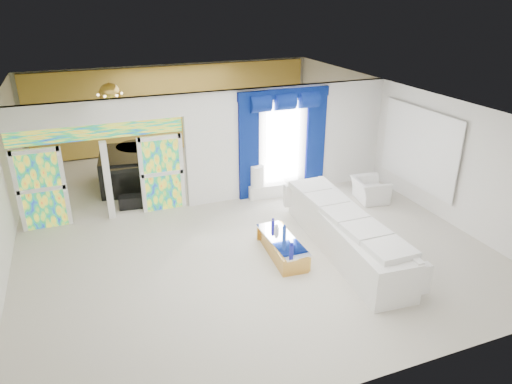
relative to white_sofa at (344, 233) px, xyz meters
name	(u,v)px	position (x,y,z in m)	size (l,w,h in m)	color
floor	(228,216)	(-1.85, 2.56, -0.42)	(12.00, 12.00, 0.00)	#B7AF9E
dividing_wall	(289,140)	(0.30, 3.56, 1.08)	(5.70, 0.18, 3.00)	white
dividing_header	(95,112)	(-4.70, 3.56, 2.31)	(4.30, 0.18, 0.55)	white
stained_panel_left	(42,189)	(-6.12, 3.56, 0.58)	(0.95, 0.04, 2.00)	#994C3F
stained_panel_right	(162,173)	(-3.27, 3.56, 0.58)	(0.95, 0.04, 2.00)	#994C3F
stained_transom	(97,132)	(-4.70, 3.56, 1.83)	(4.00, 0.05, 0.35)	#994C3F
window_pane	(283,144)	(0.05, 3.46, 1.03)	(1.00, 0.02, 2.30)	white
blue_drape_left	(249,150)	(-0.95, 3.43, 0.98)	(0.55, 0.10, 2.80)	#04054E
blue_drape_right	(315,142)	(1.05, 3.43, 0.98)	(0.55, 0.10, 2.80)	#04054E
blue_pelmet	(284,94)	(0.05, 3.43, 2.40)	(2.60, 0.12, 0.25)	#04054E
wall_mirror	(419,148)	(3.09, 1.56, 1.13)	(0.04, 2.70, 1.90)	white
gold_curtains	(175,108)	(-1.85, 8.46, 1.08)	(9.70, 0.12, 2.90)	gold
white_sofa	(344,233)	(0.00, 0.00, 0.00)	(0.94, 4.39, 0.84)	white
coffee_table	(282,247)	(-1.35, 0.30, -0.23)	(0.56, 1.68, 0.37)	gold
console_table	(267,190)	(-0.44, 3.33, -0.24)	(1.08, 0.34, 0.36)	silver
table_lamp	(257,176)	(-0.74, 3.33, 0.23)	(0.36, 0.36, 0.58)	white
armchair	(370,190)	(2.07, 2.07, -0.11)	(0.95, 0.83, 0.62)	white
grand_piano	(129,169)	(-3.91, 5.56, 0.09)	(1.54, 2.01, 1.02)	black
piano_bench	(138,201)	(-3.91, 3.96, -0.26)	(0.97, 0.38, 0.32)	black
tv_console	(38,179)	(-6.36, 5.85, 0.02)	(0.60, 0.55, 0.88)	tan
chandelier	(110,94)	(-4.15, 5.96, 2.23)	(0.60, 0.60, 0.60)	gold
decanters	(282,234)	(-1.34, 0.35, 0.06)	(0.21, 1.26, 0.28)	#163498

